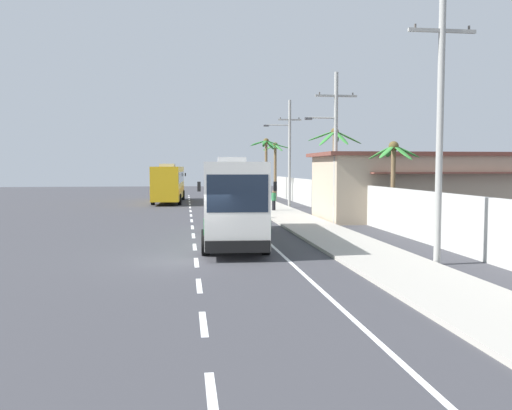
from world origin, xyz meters
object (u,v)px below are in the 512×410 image
object	(u,v)px
palm_third	(275,159)
coach_bus_foreground	(232,198)
palm_fourth	(266,154)
utility_pole_mid	(335,144)
palm_second	(393,165)
utility_pole_far	(289,151)
pedestrian_near_kerb	(274,200)
coach_bus_far_lane	(169,182)
palm_nearest	(335,153)
utility_pole_nearest	(440,115)
roadside_building	(423,186)
motorcycle_beside_bus	(251,210)

from	to	relation	value
palm_third	coach_bus_foreground	bearing A→B (deg)	-102.86
palm_third	palm_fourth	bearing A→B (deg)	-113.87
utility_pole_mid	palm_second	xyz separation A→B (m)	(2.47, -3.14, -1.24)
utility_pole_far	pedestrian_near_kerb	bearing A→B (deg)	-115.02
coach_bus_foreground	palm_third	bearing A→B (deg)	77.14
coach_bus_far_lane	utility_pole_far	world-z (taller)	utility_pole_far
pedestrian_near_kerb	utility_pole_mid	bearing A→B (deg)	-126.85
coach_bus_far_lane	utility_pole_mid	xyz separation A→B (m)	(10.61, -22.48, 2.90)
palm_nearest	pedestrian_near_kerb	bearing A→B (deg)	145.34
utility_pole_nearest	utility_pole_mid	xyz separation A→B (m)	(0.03, 13.79, -0.44)
palm_nearest	palm_fourth	bearing A→B (deg)	99.98
utility_pole_mid	palm_third	size ratio (longest dim) A/B	1.49
utility_pole_mid	palm_nearest	xyz separation A→B (m)	(1.89, 6.78, -0.37)
coach_bus_foreground	palm_nearest	world-z (taller)	palm_nearest
pedestrian_near_kerb	roadside_building	distance (m)	11.46
utility_pole_nearest	palm_second	bearing A→B (deg)	76.78
utility_pole_far	roadside_building	bearing A→B (deg)	-57.66
palm_nearest	palm_second	size ratio (longest dim) A/B	1.29
roadside_building	palm_fourth	bearing A→B (deg)	111.32
palm_second	roadside_building	xyz separation A→B (m)	(4.39, 5.78, -1.40)
utility_pole_mid	roadside_building	distance (m)	7.82
palm_nearest	palm_third	distance (m)	19.09
palm_second	palm_third	world-z (taller)	palm_third
coach_bus_foreground	utility_pole_nearest	world-z (taller)	utility_pole_nearest
palm_second	palm_third	bearing A→B (deg)	93.62
palm_nearest	palm_fourth	world-z (taller)	palm_fourth
utility_pole_mid	utility_pole_far	bearing A→B (deg)	90.80
coach_bus_far_lane	pedestrian_near_kerb	world-z (taller)	coach_bus_far_lane
palm_third	roadside_building	world-z (taller)	palm_third
palm_nearest	utility_pole_mid	bearing A→B (deg)	-105.59
utility_pole_far	palm_fourth	xyz separation A→B (m)	(-0.67, 8.65, -0.04)
coach_bus_far_lane	motorcycle_beside_bus	size ratio (longest dim) A/B	6.30
motorcycle_beside_bus	palm_second	xyz separation A→B (m)	(7.18, -6.30, 2.96)
palm_nearest	palm_second	distance (m)	9.98
coach_bus_foreground	palm_second	world-z (taller)	palm_second
motorcycle_beside_bus	roadside_building	distance (m)	11.69
utility_pole_nearest	roadside_building	bearing A→B (deg)	67.24
coach_bus_foreground	pedestrian_near_kerb	distance (m)	16.84
utility_pole_far	palm_nearest	bearing A→B (deg)	-73.43
utility_pole_far	palm_fourth	distance (m)	8.68
coach_bus_foreground	palm_second	bearing A→B (deg)	20.41
coach_bus_far_lane	utility_pole_far	xyz separation A→B (m)	(10.41, -8.69, 2.88)
palm_second	palm_fourth	world-z (taller)	palm_fourth
motorcycle_beside_bus	utility_pole_far	world-z (taller)	utility_pole_far
coach_bus_far_lane	palm_fourth	xyz separation A→B (m)	(9.74, -0.04, 2.84)
motorcycle_beside_bus	palm_fourth	size ratio (longest dim) A/B	0.31
motorcycle_beside_bus	palm_third	distance (m)	23.58
palm_fourth	utility_pole_mid	bearing A→B (deg)	-87.80
coach_bus_far_lane	palm_fourth	distance (m)	10.15
coach_bus_foreground	palm_fourth	bearing A→B (deg)	78.52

